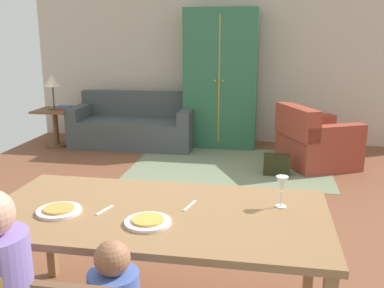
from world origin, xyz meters
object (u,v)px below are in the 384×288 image
wine_glass (282,185)px  handbag (276,165)px  dining_table (157,221)px  book_upper (64,107)px  plate_near_man (59,211)px  couch (135,126)px  armchair (315,143)px  plate_near_child (148,222)px  armoire (221,79)px  side_table (55,122)px  book_lower (64,109)px  table_lamp (52,82)px

wine_glass → handbag: 3.04m
dining_table → book_upper: (-2.52, 4.03, -0.07)m
plate_near_man → wine_glass: (1.23, 0.30, 0.12)m
couch → plate_near_man: bearing=-78.0°
armchair → wine_glass: bearing=-98.9°
handbag → armchair: bearing=43.5°
armchair → plate_near_man: bearing=-115.4°
couch → plate_near_child: bearing=-71.8°
handbag → wine_glass: bearing=-90.7°
plate_near_child → armoire: armoire is taller
armchair → side_table: bearing=173.8°
plate_near_man → book_lower: bearing=115.5°
couch → armchair: same height
armoire → table_lamp: 2.60m
plate_near_child → book_lower: 4.89m
book_lower → armoire: bearing=11.8°
book_lower → book_upper: size_ratio=1.00×
table_lamp → book_lower: table_lamp is taller
couch → handbag: bearing=-27.8°
armoire → book_upper: bearing=-168.7°
armoire → table_lamp: bearing=-169.3°
couch → table_lamp: 1.43m
armchair → book_lower: 3.78m
armchair → table_lamp: table_lamp is taller
side_table → book_upper: bearing=1.5°
armoire → handbag: (0.87, -1.38, -0.92)m
wine_glass → side_table: 5.15m
table_lamp → side_table: bearing=0.0°
dining_table → book_lower: bearing=122.0°
table_lamp → plate_near_man: bearing=-62.6°
book_lower → book_upper: 0.04m
armoire → handbag: armoire is taller
dining_table → wine_glass: (0.70, 0.18, 0.20)m
plate_near_man → book_upper: size_ratio=1.14×
handbag → book_lower: bearing=164.7°
handbag → armoire: bearing=122.0°
side_table → book_lower: book_lower is taller
plate_near_child → book_upper: bearing=120.9°
plate_near_man → armchair: (1.77, 3.72, -0.45)m
book_upper → handbag: book_upper is taller
handbag → plate_near_child: bearing=-102.5°
dining_table → armoire: armoire is taller
plate_near_child → wine_glass: wine_glass is taller
plate_near_man → book_lower: (-1.97, 4.13, -0.18)m
armchair → armoire: size_ratio=0.55×
side_table → armchair: bearing=-6.2°
armchair → book_upper: (-3.75, 0.43, 0.30)m
plate_near_child → handbag: bearing=77.5°
side_table → plate_near_child: bearing=-57.5°
armchair → handbag: bearing=-136.5°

